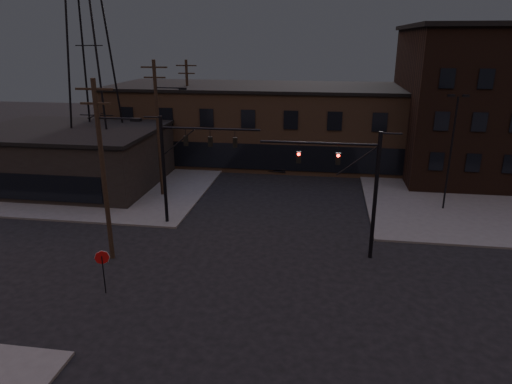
{
  "coord_description": "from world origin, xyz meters",
  "views": [
    {
      "loc": [
        3.3,
        -22.18,
        13.02
      ],
      "look_at": [
        -0.97,
        5.88,
        3.5
      ],
      "focal_mm": 32.0,
      "sensor_mm": 36.0,
      "label": 1
    }
  ],
  "objects_px": {
    "stop_sign": "(102,262)",
    "traffic_signal_far": "(180,159)",
    "parked_car_lot_a": "(465,173)",
    "parked_car_lot_b": "(436,170)",
    "traffic_signal_near": "(357,182)",
    "car_crossing": "(281,160)"
  },
  "relations": [
    {
      "from": "stop_sign",
      "to": "traffic_signal_far",
      "type": "bearing_deg",
      "value": 82.68
    },
    {
      "from": "parked_car_lot_a",
      "to": "traffic_signal_far",
      "type": "bearing_deg",
      "value": 109.27
    },
    {
      "from": "parked_car_lot_a",
      "to": "parked_car_lot_b",
      "type": "height_order",
      "value": "parked_car_lot_a"
    },
    {
      "from": "parked_car_lot_b",
      "to": "traffic_signal_near",
      "type": "bearing_deg",
      "value": 176.12
    },
    {
      "from": "stop_sign",
      "to": "car_crossing",
      "type": "xyz_separation_m",
      "value": [
        6.85,
        26.48,
        -0.99
      ]
    },
    {
      "from": "traffic_signal_far",
      "to": "parked_car_lot_a",
      "type": "distance_m",
      "value": 27.62
    },
    {
      "from": "traffic_signal_near",
      "to": "parked_car_lot_a",
      "type": "height_order",
      "value": "traffic_signal_near"
    },
    {
      "from": "traffic_signal_near",
      "to": "stop_sign",
      "type": "bearing_deg",
      "value": -154.1
    },
    {
      "from": "traffic_signal_far",
      "to": "car_crossing",
      "type": "relative_size",
      "value": 1.55
    },
    {
      "from": "traffic_signal_far",
      "to": "stop_sign",
      "type": "xyz_separation_m",
      "value": [
        -1.28,
        -9.99,
        -3.17
      ]
    },
    {
      "from": "stop_sign",
      "to": "parked_car_lot_a",
      "type": "bearing_deg",
      "value": 44.22
    },
    {
      "from": "traffic_signal_far",
      "to": "car_crossing",
      "type": "xyz_separation_m",
      "value": [
        5.56,
        16.5,
        -4.16
      ]
    },
    {
      "from": "traffic_signal_near",
      "to": "parked_car_lot_b",
      "type": "height_order",
      "value": "traffic_signal_near"
    },
    {
      "from": "traffic_signal_near",
      "to": "stop_sign",
      "type": "height_order",
      "value": "traffic_signal_near"
    },
    {
      "from": "parked_car_lot_a",
      "to": "car_crossing",
      "type": "height_order",
      "value": "parked_car_lot_a"
    },
    {
      "from": "parked_car_lot_b",
      "to": "traffic_signal_far",
      "type": "bearing_deg",
      "value": 147.86
    },
    {
      "from": "traffic_signal_far",
      "to": "stop_sign",
      "type": "bearing_deg",
      "value": -97.32
    },
    {
      "from": "traffic_signal_near",
      "to": "car_crossing",
      "type": "distance_m",
      "value": 21.42
    },
    {
      "from": "stop_sign",
      "to": "parked_car_lot_a",
      "type": "distance_m",
      "value": 34.49
    },
    {
      "from": "traffic_signal_far",
      "to": "car_crossing",
      "type": "height_order",
      "value": "traffic_signal_far"
    },
    {
      "from": "traffic_signal_far",
      "to": "parked_car_lot_a",
      "type": "bearing_deg",
      "value": 30.97
    },
    {
      "from": "traffic_signal_far",
      "to": "stop_sign",
      "type": "relative_size",
      "value": 3.23
    }
  ]
}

